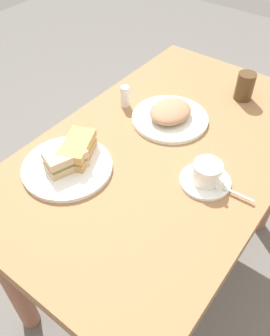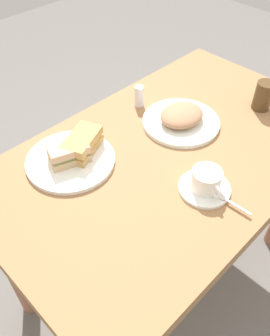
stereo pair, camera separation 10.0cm
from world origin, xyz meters
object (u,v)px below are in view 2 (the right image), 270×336
(sandwich_back, at_px, (82,144))
(spoon, at_px, (229,201))
(sandwich_front, at_px, (69,152))
(coffee_saucer, at_px, (204,188))
(dining_table, at_px, (169,176))
(drinking_glass, at_px, (264,96))
(coffee_cup, at_px, (207,180))
(salt_shaker, at_px, (139,96))
(sandwich_plate, at_px, (71,161))
(side_plate, at_px, (181,122))

(sandwich_back, distance_m, spoon, 0.45)
(sandwich_front, height_order, coffee_saucer, sandwich_front)
(spoon, bearing_deg, sandwich_back, -70.69)
(sandwich_back, bearing_deg, dining_table, 140.25)
(drinking_glass, bearing_deg, spoon, 21.18)
(coffee_saucer, distance_m, coffee_cup, 0.04)
(sandwich_front, relative_size, coffee_cup, 1.24)
(sandwich_back, xyz_separation_m, salt_shaker, (-0.30, -0.06, -0.00))
(sandwich_front, relative_size, drinking_glass, 1.33)
(coffee_saucer, height_order, salt_shaker, salt_shaker)
(sandwich_plate, relative_size, coffee_cup, 2.47)
(dining_table, xyz_separation_m, side_plate, (-0.12, -0.06, 0.13))
(sandwich_back, height_order, coffee_saucer, sandwich_back)
(side_plate, bearing_deg, coffee_cup, 52.63)
(coffee_saucer, xyz_separation_m, side_plate, (-0.18, -0.24, 0.00))
(dining_table, bearing_deg, sandwich_back, -39.75)
(sandwich_back, relative_size, side_plate, 0.60)
(side_plate, bearing_deg, spoon, 60.36)
(dining_table, distance_m, coffee_cup, 0.25)
(sandwich_back, height_order, drinking_glass, drinking_glass)
(dining_table, distance_m, sandwich_front, 0.36)
(sandwich_front, bearing_deg, sandwich_plate, -152.81)
(spoon, relative_size, side_plate, 0.38)
(spoon, xyz_separation_m, side_plate, (-0.18, -0.31, -0.01))
(spoon, bearing_deg, drinking_glass, -158.82)
(coffee_saucer, bearing_deg, coffee_cup, 70.14)
(sandwich_back, relative_size, drinking_glass, 1.54)
(dining_table, relative_size, side_plate, 4.56)
(sandwich_plate, xyz_separation_m, coffee_cup, (-0.19, 0.35, 0.03))
(sandwich_front, distance_m, coffee_cup, 0.40)
(coffee_saucer, distance_m, drinking_glass, 0.46)
(salt_shaker, relative_size, drinking_glass, 0.77)
(dining_table, bearing_deg, salt_shaker, -111.28)
(coffee_cup, height_order, salt_shaker, salt_shaker)
(dining_table, xyz_separation_m, coffee_cup, (0.07, 0.17, 0.17))
(coffee_cup, relative_size, salt_shaker, 1.40)
(salt_shaker, bearing_deg, sandwich_back, 11.46)
(sandwich_plate, height_order, coffee_cup, coffee_cup)
(sandwich_plate, height_order, sandwich_back, sandwich_back)
(drinking_glass, bearing_deg, salt_shaker, -46.81)
(coffee_cup, distance_m, spoon, 0.08)
(sandwich_plate, relative_size, side_plate, 1.03)
(sandwich_back, height_order, coffee_cup, sandwich_back)
(spoon, distance_m, side_plate, 0.36)
(dining_table, relative_size, sandwich_back, 7.64)
(sandwich_plate, height_order, drinking_glass, drinking_glass)
(sandwich_plate, distance_m, coffee_saucer, 0.40)
(coffee_cup, bearing_deg, coffee_saucer, -109.86)
(sandwich_plate, xyz_separation_m, sandwich_front, (0.00, 0.00, 0.04))
(sandwich_plate, height_order, sandwich_front, sandwich_front)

